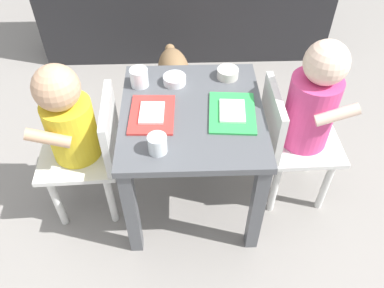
# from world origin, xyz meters

# --- Properties ---
(ground_plane) EXTENTS (7.00, 7.00, 0.00)m
(ground_plane) POSITION_xyz_m (0.00, 0.00, 0.00)
(ground_plane) COLOR gray
(dining_table) EXTENTS (0.49, 0.54, 0.46)m
(dining_table) POSITION_xyz_m (0.00, 0.00, 0.37)
(dining_table) COLOR #515459
(dining_table) RESTS_ON ground
(seated_child_left) EXTENTS (0.29, 0.29, 0.67)m
(seated_child_left) POSITION_xyz_m (-0.41, -0.02, 0.43)
(seated_child_left) COLOR silver
(seated_child_left) RESTS_ON ground
(seated_child_right) EXTENTS (0.29, 0.29, 0.71)m
(seated_child_right) POSITION_xyz_m (0.41, 0.02, 0.45)
(seated_child_right) COLOR silver
(seated_child_right) RESTS_ON ground
(dog) EXTENTS (0.19, 0.43, 0.32)m
(dog) POSITION_xyz_m (-0.07, 0.54, 0.21)
(dog) COLOR olive
(dog) RESTS_ON ground
(food_tray_left) EXTENTS (0.16, 0.20, 0.02)m
(food_tray_left) POSITION_xyz_m (-0.14, -0.02, 0.47)
(food_tray_left) COLOR red
(food_tray_left) RESTS_ON dining_table
(food_tray_right) EXTENTS (0.17, 0.22, 0.02)m
(food_tray_right) POSITION_xyz_m (0.14, -0.02, 0.47)
(food_tray_right) COLOR green
(food_tray_right) RESTS_ON dining_table
(water_cup_left) EXTENTS (0.06, 0.06, 0.06)m
(water_cup_left) POSITION_xyz_m (-0.11, -0.18, 0.49)
(water_cup_left) COLOR white
(water_cup_left) RESTS_ON dining_table
(water_cup_right) EXTENTS (0.07, 0.07, 0.07)m
(water_cup_right) POSITION_xyz_m (-0.19, 0.15, 0.49)
(water_cup_right) COLOR white
(water_cup_right) RESTS_ON dining_table
(veggie_bowl_far) EXTENTS (0.08, 0.08, 0.03)m
(veggie_bowl_far) POSITION_xyz_m (-0.06, 0.16, 0.48)
(veggie_bowl_far) COLOR white
(veggie_bowl_far) RESTS_ON dining_table
(veggie_bowl_near) EXTENTS (0.08, 0.08, 0.04)m
(veggie_bowl_near) POSITION_xyz_m (0.14, 0.19, 0.48)
(veggie_bowl_near) COLOR silver
(veggie_bowl_near) RESTS_ON dining_table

